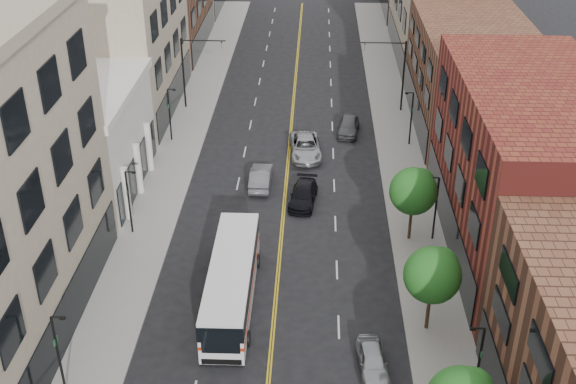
# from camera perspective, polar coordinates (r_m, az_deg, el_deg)

# --- Properties ---
(sidewalk_left) EXTENTS (4.00, 110.00, 0.15)m
(sidewalk_left) POSITION_cam_1_polar(r_m,az_deg,el_deg) (63.63, -9.08, 2.12)
(sidewalk_left) COLOR gray
(sidewalk_left) RESTS_ON ground
(sidewalk_right) EXTENTS (4.00, 110.00, 0.15)m
(sidewalk_right) POSITION_cam_1_polar(r_m,az_deg,el_deg) (62.91, 9.10, 1.78)
(sidewalk_right) COLOR gray
(sidewalk_right) RESTS_ON ground
(bldg_l_white) EXTENTS (10.00, 14.00, 8.00)m
(bldg_l_white) POSITION_cam_1_polar(r_m,az_deg,el_deg) (60.28, -16.61, 3.77)
(bldg_l_white) COLOR silver
(bldg_l_white) RESTS_ON ground
(bldg_l_far_a) EXTENTS (10.00, 20.00, 18.00)m
(bldg_l_far_a) POSITION_cam_1_polar(r_m,az_deg,el_deg) (73.82, -13.26, 13.02)
(bldg_l_far_a) COLOR gray
(bldg_l_far_a) RESTS_ON ground
(bldg_r_mid) EXTENTS (10.00, 22.00, 12.00)m
(bldg_r_mid) POSITION_cam_1_polar(r_m,az_deg,el_deg) (52.06, 18.48, 1.77)
(bldg_r_mid) COLOR maroon
(bldg_r_mid) RESTS_ON ground
(bldg_r_far_a) EXTENTS (10.00, 20.00, 10.00)m
(bldg_r_far_a) POSITION_cam_1_polar(r_m,az_deg,el_deg) (71.17, 14.28, 8.89)
(bldg_r_far_a) COLOR brown
(bldg_r_far_a) RESTS_ON ground
(tree_r_2) EXTENTS (3.40, 3.40, 5.59)m
(tree_r_2) POSITION_cam_1_polar(r_m,az_deg,el_deg) (42.99, 11.45, -6.31)
(tree_r_2) COLOR black
(tree_r_2) RESTS_ON sidewalk_right
(tree_r_3) EXTENTS (3.40, 3.40, 5.59)m
(tree_r_3) POSITION_cam_1_polar(r_m,az_deg,el_deg) (51.37, 9.97, 0.18)
(tree_r_3) COLOR black
(tree_r_3) RESTS_ON sidewalk_right
(lamp_l_1) EXTENTS (0.81, 0.55, 5.05)m
(lamp_l_1) POSITION_cam_1_polar(r_m,az_deg,el_deg) (40.62, -17.69, -11.78)
(lamp_l_1) COLOR black
(lamp_l_1) RESTS_ON sidewalk_left
(lamp_l_2) EXTENTS (0.81, 0.55, 5.05)m
(lamp_l_2) POSITION_cam_1_polar(r_m,az_deg,el_deg) (53.07, -12.44, -0.52)
(lamp_l_2) COLOR black
(lamp_l_2) RESTS_ON sidewalk_left
(lamp_l_3) EXTENTS (0.81, 0.55, 5.05)m
(lamp_l_3) POSITION_cam_1_polar(r_m,az_deg,el_deg) (67.05, -9.31, 6.28)
(lamp_l_3) COLOR black
(lamp_l_3) RESTS_ON sidewalk_left
(lamp_r_1) EXTENTS (0.81, 0.55, 5.05)m
(lamp_r_1) POSITION_cam_1_polar(r_m,az_deg,el_deg) (39.36, 14.80, -12.81)
(lamp_r_1) COLOR black
(lamp_r_1) RESTS_ON sidewalk_right
(lamp_r_2) EXTENTS (0.81, 0.55, 5.05)m
(lamp_r_2) POSITION_cam_1_polar(r_m,az_deg,el_deg) (52.11, 11.57, -1.00)
(lamp_r_2) COLOR black
(lamp_r_2) RESTS_ON sidewalk_right
(lamp_r_3) EXTENTS (0.81, 0.55, 5.05)m
(lamp_r_3) POSITION_cam_1_polar(r_m,az_deg,el_deg) (66.30, 9.69, 5.98)
(lamp_r_3) COLOR black
(lamp_r_3) RESTS_ON sidewalk_right
(signal_mast_left) EXTENTS (4.49, 0.18, 7.20)m
(signal_mast_left) POSITION_cam_1_polar(r_m,az_deg,el_deg) (73.66, -7.74, 9.92)
(signal_mast_left) COLOR black
(signal_mast_left) RESTS_ON sidewalk_left
(signal_mast_right) EXTENTS (4.49, 0.18, 7.20)m
(signal_mast_right) POSITION_cam_1_polar(r_m,az_deg,el_deg) (73.02, 8.58, 9.69)
(signal_mast_right) COLOR black
(signal_mast_right) RESTS_ON sidewalk_right
(city_bus) EXTENTS (2.95, 12.03, 3.09)m
(city_bus) POSITION_cam_1_polar(r_m,az_deg,el_deg) (45.73, -4.47, -6.91)
(city_bus) COLOR silver
(city_bus) RESTS_ON ground
(car_parked_far) EXTENTS (1.96, 4.10, 1.35)m
(car_parked_far) POSITION_cam_1_polar(r_m,az_deg,el_deg) (41.83, 6.69, -13.09)
(car_parked_far) COLOR #979B9E
(car_parked_far) RESTS_ON ground
(car_lane_behind) EXTENTS (1.72, 4.78, 1.57)m
(car_lane_behind) POSITION_cam_1_polar(r_m,az_deg,el_deg) (59.41, -2.16, 1.20)
(car_lane_behind) COLOR #58575D
(car_lane_behind) RESTS_ON ground
(car_lane_a) EXTENTS (2.51, 5.02, 1.40)m
(car_lane_a) POSITION_cam_1_polar(r_m,az_deg,el_deg) (56.90, 1.22, -0.24)
(car_lane_a) COLOR black
(car_lane_a) RESTS_ON ground
(car_lane_b) EXTENTS (3.20, 6.05, 1.62)m
(car_lane_b) POSITION_cam_1_polar(r_m,az_deg,el_deg) (64.41, 1.39, 3.58)
(car_lane_b) COLOR #A3A6AB
(car_lane_b) RESTS_ON ground
(car_lane_c) EXTENTS (2.42, 4.83, 1.58)m
(car_lane_c) POSITION_cam_1_polar(r_m,az_deg,el_deg) (68.92, 4.81, 5.25)
(car_lane_c) COLOR #46474B
(car_lane_c) RESTS_ON ground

